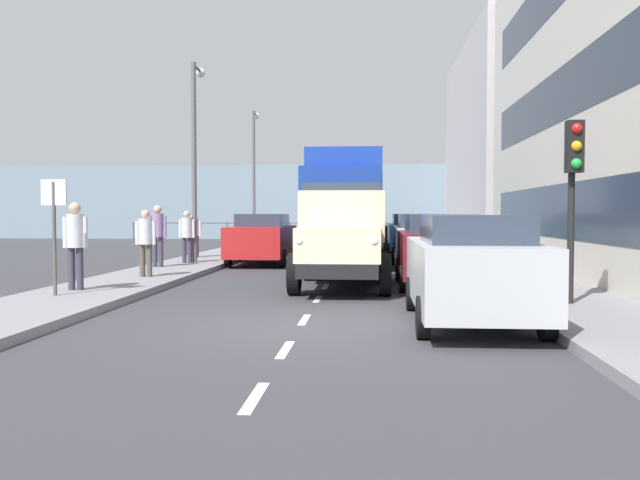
# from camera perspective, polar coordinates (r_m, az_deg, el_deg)

# --- Properties ---
(ground_plane) EXTENTS (80.00, 80.00, 0.00)m
(ground_plane) POSITION_cam_1_polar(r_m,az_deg,el_deg) (22.02, 1.57, -2.27)
(ground_plane) COLOR #38383D
(sidewalk_left) EXTENTS (2.32, 40.48, 0.15)m
(sidewalk_left) POSITION_cam_1_polar(r_m,az_deg,el_deg) (22.29, 13.90, -2.08)
(sidewalk_left) COLOR gray
(sidewalk_left) RESTS_ON ground_plane
(sidewalk_right) EXTENTS (2.32, 40.48, 0.15)m
(sidewalk_right) POSITION_cam_1_polar(r_m,az_deg,el_deg) (22.75, -10.51, -1.97)
(sidewalk_right) COLOR gray
(sidewalk_right) RESTS_ON ground_plane
(road_centreline_markings) EXTENTS (0.12, 36.54, 0.01)m
(road_centreline_markings) POSITION_cam_1_polar(r_m,az_deg,el_deg) (21.40, 1.48, -2.39)
(road_centreline_markings) COLOR silver
(road_centreline_markings) RESTS_ON ground_plane
(building_far_block) EXTENTS (7.00, 15.97, 10.72)m
(building_far_block) POSITION_cam_1_polar(r_m,az_deg,el_deg) (38.25, 17.16, 7.61)
(building_far_block) COLOR #B7B2B7
(building_far_block) RESTS_ON ground_plane
(sea_horizon) EXTENTS (80.00, 0.80, 5.00)m
(sea_horizon) POSITION_cam_1_polar(r_m,az_deg,el_deg) (45.18, 3.06, 3.24)
(sea_horizon) COLOR gray
(sea_horizon) RESTS_ON ground_plane
(seawall_railing) EXTENTS (28.08, 0.08, 1.20)m
(seawall_railing) POSITION_cam_1_polar(r_m,az_deg,el_deg) (41.58, 2.94, 1.14)
(seawall_railing) COLOR #4C5156
(seawall_railing) RESTS_ON ground_plane
(truck_vintage_cream) EXTENTS (2.17, 5.64, 2.43)m
(truck_vintage_cream) POSITION_cam_1_polar(r_m,az_deg,el_deg) (15.53, 1.90, 0.19)
(truck_vintage_cream) COLOR black
(truck_vintage_cream) RESTS_ON ground_plane
(lorry_cargo_blue) EXTENTS (2.58, 8.20, 3.87)m
(lorry_cargo_blue) POSITION_cam_1_polar(r_m,az_deg,el_deg) (23.37, 2.16, 3.09)
(lorry_cargo_blue) COLOR #193899
(lorry_cargo_blue) RESTS_ON ground_plane
(car_silver_kerbside_near) EXTENTS (1.86, 4.44, 1.72)m
(car_silver_kerbside_near) POSITION_cam_1_polar(r_m,az_deg,el_deg) (10.86, 12.64, -2.26)
(car_silver_kerbside_near) COLOR #B7BABF
(car_silver_kerbside_near) RESTS_ON ground_plane
(car_maroon_kerbside_1) EXTENTS (1.90, 3.93, 1.72)m
(car_maroon_kerbside_1) POSITION_cam_1_polar(r_m,az_deg,el_deg) (16.14, 9.95, -0.78)
(car_maroon_kerbside_1) COLOR maroon
(car_maroon_kerbside_1) RESTS_ON ground_plane
(car_white_kerbside_2) EXTENTS (1.77, 4.31, 1.72)m
(car_white_kerbside_2) POSITION_cam_1_polar(r_m,az_deg,el_deg) (21.64, 8.55, 0.01)
(car_white_kerbside_2) COLOR white
(car_white_kerbside_2) RESTS_ON ground_plane
(car_teal_kerbside_3) EXTENTS (1.86, 4.30, 1.72)m
(car_teal_kerbside_3) POSITION_cam_1_polar(r_m,az_deg,el_deg) (27.43, 7.69, 0.49)
(car_teal_kerbside_3) COLOR #1E6670
(car_teal_kerbside_3) RESTS_ON ground_plane
(car_red_oppositeside_0) EXTENTS (1.94, 4.43, 1.72)m
(car_red_oppositeside_0) POSITION_cam_1_polar(r_m,az_deg,el_deg) (23.08, -4.92, 0.17)
(car_red_oppositeside_0) COLOR #B21E1E
(car_red_oppositeside_0) RESTS_ON ground_plane
(pedestrian_near_railing) EXTENTS (0.53, 0.34, 1.82)m
(pedestrian_near_railing) POSITION_cam_1_polar(r_m,az_deg,el_deg) (14.84, -20.01, 0.15)
(pedestrian_near_railing) COLOR #383342
(pedestrian_near_railing) RESTS_ON sidewalk_right
(pedestrian_strolling) EXTENTS (0.53, 0.34, 1.68)m
(pedestrian_strolling) POSITION_cam_1_polar(r_m,az_deg,el_deg) (17.45, -14.54, 0.22)
(pedestrian_strolling) COLOR #4C473D
(pedestrian_strolling) RESTS_ON sidewalk_right
(pedestrian_couple_b) EXTENTS (0.53, 0.34, 1.83)m
(pedestrian_couple_b) POSITION_cam_1_polar(r_m,az_deg,el_deg) (20.57, -13.57, 0.80)
(pedestrian_couple_b) COLOR #383342
(pedestrian_couple_b) RESTS_ON sidewalk_right
(pedestrian_in_dark_coat) EXTENTS (0.53, 0.34, 1.67)m
(pedestrian_in_dark_coat) POSITION_cam_1_polar(r_m,az_deg,el_deg) (22.05, -11.20, 0.65)
(pedestrian_in_dark_coat) COLOR #383342
(pedestrian_in_dark_coat) RESTS_ON sidewalk_right
(pedestrian_couple_a) EXTENTS (0.53, 0.34, 1.59)m
(pedestrian_couple_a) POSITION_cam_1_polar(r_m,az_deg,el_deg) (24.74, -10.60, 0.70)
(pedestrian_couple_a) COLOR #383342
(pedestrian_couple_a) RESTS_ON sidewalk_right
(traffic_light_near) EXTENTS (0.28, 0.41, 3.20)m
(traffic_light_near) POSITION_cam_1_polar(r_m,az_deg,el_deg) (12.57, 20.66, 5.45)
(traffic_light_near) COLOR black
(traffic_light_near) RESTS_ON sidewalk_left
(lamp_post_promenade) EXTENTS (0.32, 1.14, 6.45)m
(lamp_post_promenade) POSITION_cam_1_polar(r_m,az_deg,el_deg) (22.41, -10.52, 7.99)
(lamp_post_promenade) COLOR #59595B
(lamp_post_promenade) RESTS_ON sidewalk_right
(lamp_post_far) EXTENTS (0.32, 1.14, 6.81)m
(lamp_post_far) POSITION_cam_1_polar(r_m,az_deg,el_deg) (34.70, -5.59, 6.30)
(lamp_post_far) COLOR #59595B
(lamp_post_far) RESTS_ON sidewalk_right
(street_sign) EXTENTS (0.50, 0.07, 2.25)m
(street_sign) POSITION_cam_1_polar(r_m,az_deg,el_deg) (13.99, -21.58, 1.86)
(street_sign) COLOR #4C4C4C
(street_sign) RESTS_ON sidewalk_right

